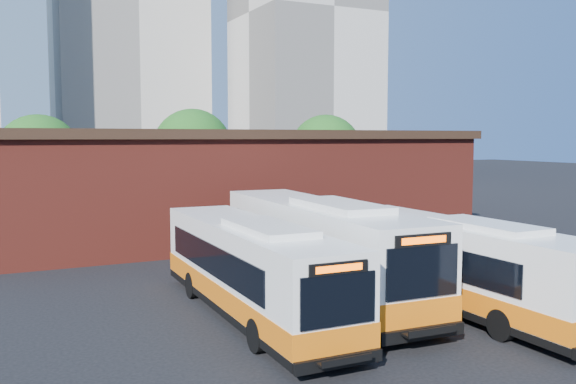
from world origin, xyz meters
name	(u,v)px	position (x,y,z in m)	size (l,w,h in m)	color
ground	(444,323)	(0.00, 0.00, 0.00)	(220.00, 220.00, 0.00)	black
bus_west	(251,272)	(-5.35, 3.40, 1.50)	(2.68, 12.19, 3.31)	white
bus_midwest	(319,251)	(-1.97, 4.86, 1.69)	(3.41, 13.78, 3.72)	white
bus_mideast	(456,268)	(1.42, 1.12, 1.47)	(2.64, 11.94, 3.24)	white
transit_worker	(510,302)	(1.49, -1.30, 0.83)	(0.60, 0.40, 1.65)	#111932
depot_building	(229,182)	(0.00, 20.00, 3.26)	(28.60, 12.60, 6.40)	maroon
tree_west	(39,156)	(-10.00, 32.00, 4.64)	(6.00, 6.00, 7.65)	#382314
tree_mid	(193,148)	(2.00, 34.00, 5.08)	(6.56, 6.56, 8.36)	#382314
tree_east	(326,151)	(13.00, 31.00, 4.83)	(6.24, 6.24, 7.96)	#382314
tower_right	(304,15)	(30.00, 68.00, 24.34)	(18.00, 18.00, 49.20)	beige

